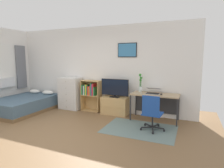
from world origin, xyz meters
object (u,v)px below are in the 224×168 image
television (115,88)px  computer_mouse (161,94)px  dresser (70,93)px  bookshelf (90,93)px  laptop (153,91)px  bed (25,104)px  tv_stand (115,106)px  desk (155,98)px  wine_glass (141,89)px  office_chair (152,112)px  bamboo_vase (140,83)px

television → computer_mouse: size_ratio=8.33×
dresser → bookshelf: dresser is taller
laptop → bed: bearing=-167.5°
dresser → computer_mouse: bearing=-2.6°
tv_stand → bed: bearing=-163.9°
dresser → desk: 2.85m
computer_mouse → wine_glass: (-0.54, -0.02, 0.12)m
dresser → bookshelf: size_ratio=1.07×
office_chair → laptop: 0.93m
dresser → bed: bearing=-146.5°
laptop → wine_glass: bearing=-155.8°
television → bookshelf: bearing=175.6°
tv_stand → dresser: bearing=-179.5°
bookshelf → computer_mouse: (2.27, -0.20, 0.16)m
bed → television: 3.01m
dresser → desk: size_ratio=0.83×
desk → computer_mouse: bearing=-36.4°
wine_glass → bookshelf: bearing=172.9°
bed → bamboo_vase: (3.61, 0.89, 0.77)m
bamboo_vase → desk: bearing=-10.7°
dresser → desk: dresser is taller
office_chair → bed: bearing=-177.4°
computer_mouse → laptop: bearing=156.1°
desk → computer_mouse: computer_mouse is taller
bed → desk: 4.16m
bed → computer_mouse: (4.24, 0.67, 0.53)m
laptop → dresser: bearing=-179.1°
bed → tv_stand: (2.85, 0.82, 0.04)m
bookshelf → wine_glass: bookshelf is taller
laptop → computer_mouse: laptop is taller
television → laptop: 1.16m
television → dresser: bearing=179.7°
dresser → tv_stand: size_ratio=1.32×
tv_stand → computer_mouse: (1.39, -0.15, 0.49)m
bamboo_vase → wine_glass: bamboo_vase is taller
bookshelf → bamboo_vase: size_ratio=1.88×
bookshelf → laptop: bearing=-2.6°
bed → computer_mouse: 4.33m
tv_stand → wine_glass: wine_glass is taller
dresser → television: 1.65m
wine_glass → computer_mouse: bearing=2.3°
office_chair → laptop: bearing=103.1°
dresser → wine_glass: (2.48, -0.16, 0.34)m
tv_stand → office_chair: 1.59m
bamboo_vase → computer_mouse: bearing=-18.8°
desk → bamboo_vase: (-0.46, 0.09, 0.39)m
television → bamboo_vase: (0.76, 0.09, 0.19)m
dresser → bookshelf: (0.75, 0.06, 0.06)m
laptop → office_chair: bearing=-79.0°
dresser → computer_mouse: 3.03m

